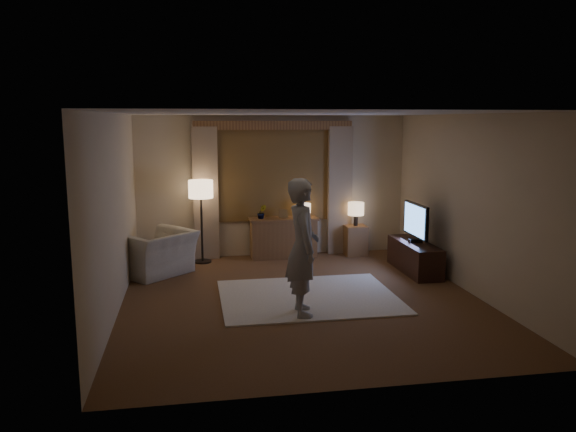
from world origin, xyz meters
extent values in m
cube|color=brown|center=(0.00, 0.00, -0.01)|extent=(5.00, 5.50, 0.02)
cube|color=silver|center=(0.00, 0.00, 2.61)|extent=(5.00, 5.50, 0.02)
cube|color=beige|center=(0.00, 2.76, 1.30)|extent=(5.00, 0.02, 2.60)
cube|color=beige|center=(0.00, -2.76, 1.30)|extent=(5.00, 0.02, 2.60)
cube|color=beige|center=(-2.51, 0.00, 1.30)|extent=(0.02, 5.50, 2.60)
cube|color=beige|center=(2.51, 0.00, 1.30)|extent=(0.02, 5.50, 2.60)
cube|color=black|center=(0.00, 2.73, 1.55)|extent=(2.00, 0.01, 1.70)
cube|color=brown|center=(0.00, 2.72, 1.55)|extent=(2.08, 0.04, 1.78)
cube|color=tan|center=(-1.25, 2.65, 1.20)|extent=(0.45, 0.12, 2.40)
cube|color=tan|center=(1.25, 2.65, 1.20)|extent=(0.45, 0.12, 2.40)
cube|color=brown|center=(0.00, 2.67, 2.42)|extent=(2.90, 0.14, 0.16)
cube|color=white|center=(0.11, 0.06, 0.01)|extent=(2.50, 2.00, 0.02)
cube|color=brown|center=(0.15, 2.50, 0.35)|extent=(1.20, 0.40, 0.70)
cube|color=brown|center=(0.15, 2.50, 0.80)|extent=(0.16, 0.02, 0.20)
imported|color=#999999|center=(-0.25, 2.50, 0.85)|extent=(0.17, 0.13, 0.30)
cylinder|color=black|center=(0.55, 2.50, 0.76)|extent=(0.08, 0.08, 0.12)
cylinder|color=#FFCF99|center=(0.55, 2.50, 0.91)|extent=(0.22, 0.22, 0.18)
cylinder|color=black|center=(-1.34, 2.37, 0.01)|extent=(0.31, 0.31, 0.03)
cylinder|color=black|center=(-1.34, 2.37, 0.59)|extent=(0.04, 0.04, 1.17)
cylinder|color=#FFCF99|center=(-1.34, 2.37, 1.32)|extent=(0.43, 0.43, 0.31)
imported|color=beige|center=(-2.10, 1.68, 0.36)|extent=(1.47, 1.46, 0.72)
cube|color=brown|center=(1.52, 2.45, 0.28)|extent=(0.40, 0.40, 0.56)
cylinder|color=black|center=(1.52, 2.45, 0.66)|extent=(0.08, 0.08, 0.20)
cylinder|color=#FFCF99|center=(1.52, 2.45, 0.88)|extent=(0.30, 0.30, 0.24)
cube|color=black|center=(2.15, 1.13, 0.25)|extent=(0.45, 1.40, 0.50)
cube|color=black|center=(2.15, 1.13, 0.53)|extent=(0.22, 0.10, 0.06)
cube|color=black|center=(2.15, 1.13, 0.88)|extent=(0.05, 0.91, 0.55)
cube|color=#5999F1|center=(2.12, 1.13, 0.88)|extent=(0.00, 0.84, 0.50)
imported|color=#A29F96|center=(-0.12, -0.64, 0.91)|extent=(0.44, 0.66, 1.77)
camera|label=1|loc=(-1.50, -7.51, 2.50)|focal=35.00mm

